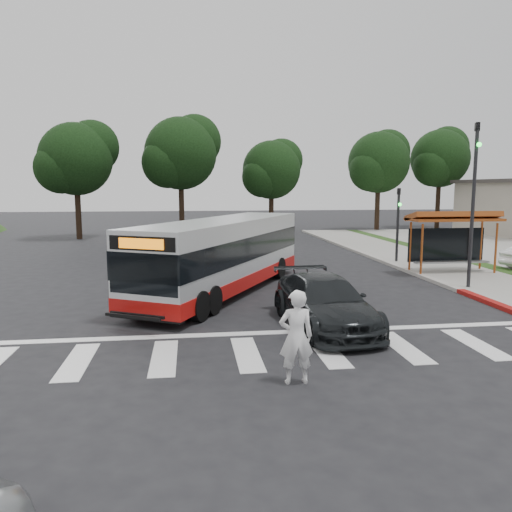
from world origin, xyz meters
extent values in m
plane|color=black|center=(0.00, 0.00, 0.00)|extent=(140.00, 140.00, 0.00)
cube|color=gray|center=(11.00, 8.00, 0.06)|extent=(4.00, 40.00, 0.12)
cube|color=#9E9991|center=(9.00, 8.00, 0.07)|extent=(0.30, 40.00, 0.15)
cube|color=maroon|center=(9.00, -2.00, 0.08)|extent=(0.32, 6.00, 0.15)
cube|color=silver|center=(0.00, -5.00, 0.01)|extent=(18.00, 2.60, 0.01)
cylinder|color=#984519|center=(9.00, 4.40, 1.27)|extent=(0.10, 0.10, 2.30)
cylinder|color=#984519|center=(12.60, 4.40, 1.27)|extent=(0.10, 0.10, 2.30)
cylinder|color=#984519|center=(9.00, 5.60, 1.27)|extent=(0.10, 0.10, 2.30)
cylinder|color=#984519|center=(12.60, 5.60, 1.27)|extent=(0.10, 0.10, 2.30)
cube|color=#984519|center=(10.80, 5.00, 2.57)|extent=(4.20, 1.60, 0.12)
cube|color=#984519|center=(10.80, 5.05, 2.72)|extent=(4.20, 1.32, 0.51)
cube|color=black|center=(10.80, 5.60, 1.32)|extent=(3.80, 0.06, 1.60)
cube|color=gray|center=(10.80, 5.00, 0.57)|extent=(3.60, 0.40, 0.08)
cylinder|color=black|center=(9.60, 1.50, 3.25)|extent=(0.14, 0.14, 6.50)
imported|color=black|center=(9.60, 1.50, 6.00)|extent=(0.16, 0.20, 1.00)
sphere|color=#19E533|center=(9.60, 1.32, 5.65)|extent=(0.18, 0.18, 0.18)
cylinder|color=black|center=(9.60, 8.50, 2.00)|extent=(0.14, 0.14, 4.00)
imported|color=black|center=(9.60, 8.50, 3.50)|extent=(0.16, 0.20, 1.00)
sphere|color=#19E533|center=(9.60, 8.32, 3.15)|extent=(0.18, 0.18, 0.18)
cylinder|color=black|center=(16.00, 28.00, 2.30)|extent=(0.44, 0.44, 4.40)
sphere|color=black|center=(16.00, 28.00, 6.30)|extent=(5.60, 5.60, 5.60)
sphere|color=black|center=(17.12, 28.84, 7.30)|extent=(4.20, 4.20, 4.20)
sphere|color=black|center=(15.02, 27.30, 5.60)|extent=(3.92, 3.92, 3.92)
cylinder|color=black|center=(23.00, 30.00, 2.42)|extent=(0.44, 0.44, 4.84)
sphere|color=black|center=(23.00, 30.00, 6.82)|extent=(5.60, 5.60, 5.60)
sphere|color=black|center=(24.12, 30.84, 7.92)|extent=(4.20, 4.20, 4.20)
sphere|color=black|center=(22.02, 29.30, 6.05)|extent=(3.92, 3.92, 3.92)
cylinder|color=black|center=(-2.00, 26.00, 2.42)|extent=(0.44, 0.44, 4.84)
sphere|color=black|center=(-2.00, 26.00, 6.82)|extent=(6.00, 6.00, 6.00)
sphere|color=black|center=(-0.80, 26.90, 7.92)|extent=(4.50, 4.50, 4.50)
sphere|color=black|center=(-3.05, 25.25, 6.05)|extent=(4.20, 4.20, 4.20)
cylinder|color=black|center=(6.00, 28.00, 1.98)|extent=(0.44, 0.44, 3.96)
sphere|color=black|center=(6.00, 28.00, 5.58)|extent=(5.20, 5.20, 5.20)
sphere|color=black|center=(7.04, 28.78, 6.48)|extent=(3.90, 3.90, 3.90)
sphere|color=black|center=(5.09, 27.35, 4.95)|extent=(3.64, 3.64, 3.64)
cylinder|color=black|center=(-10.00, 24.00, 2.20)|extent=(0.44, 0.44, 4.40)
sphere|color=black|center=(-10.00, 24.00, 6.20)|extent=(5.60, 5.60, 5.60)
sphere|color=black|center=(-8.88, 24.84, 7.20)|extent=(4.20, 4.20, 4.20)
sphere|color=black|center=(-10.98, 23.30, 5.50)|extent=(3.92, 3.92, 3.92)
imported|color=white|center=(0.80, -6.93, 0.99)|extent=(0.73, 0.48, 1.98)
imported|color=black|center=(2.50, -2.95, 0.74)|extent=(2.50, 5.28, 1.49)
camera|label=1|loc=(-1.33, -16.68, 4.05)|focal=35.00mm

